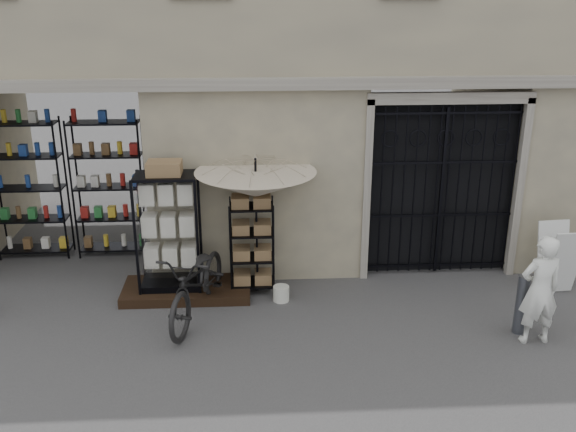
{
  "coord_description": "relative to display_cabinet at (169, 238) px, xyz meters",
  "views": [
    {
      "loc": [
        -1.33,
        -7.67,
        4.68
      ],
      "look_at": [
        -0.8,
        1.4,
        1.35
      ],
      "focal_mm": 40.0,
      "sensor_mm": 36.0,
      "label": 1
    }
  ],
  "objects": [
    {
      "name": "iron_gate",
      "position": [
        4.37,
        0.71,
        0.53
      ],
      "size": [
        2.5,
        0.21,
        3.0
      ],
      "color": "black",
      "rests_on": "ground"
    },
    {
      "name": "shopkeeper",
      "position": [
        5.13,
        -1.71,
        -0.97
      ],
      "size": [
        0.7,
        1.61,
        0.37
      ],
      "primitive_type": "imported",
      "rotation": [
        0.0,
        0.0,
        3.23
      ],
      "color": "white",
      "rests_on": "ground"
    },
    {
      "name": "market_umbrella",
      "position": [
        1.35,
        0.07,
        0.92
      ],
      "size": [
        1.64,
        1.68,
        2.64
      ],
      "rotation": [
        0.0,
        0.0,
        -0.02
      ],
      "color": "black",
      "rests_on": "ground"
    },
    {
      "name": "ground",
      "position": [
        2.62,
        -1.57,
        -0.97
      ],
      "size": [
        80.0,
        80.0,
        0.0
      ],
      "primitive_type": "plane",
      "color": "black",
      "rests_on": "ground"
    },
    {
      "name": "display_cabinet",
      "position": [
        0.0,
        0.0,
        0.0
      ],
      "size": [
        1.06,
        0.85,
        1.98
      ],
      "rotation": [
        0.0,
        0.0,
        0.36
      ],
      "color": "black",
      "rests_on": "step_platform"
    },
    {
      "name": "step_platform",
      "position": [
        0.22,
        -0.02,
        -0.9
      ],
      "size": [
        2.0,
        0.9,
        0.15
      ],
      "primitive_type": "cube",
      "color": "black",
      "rests_on": "ground"
    },
    {
      "name": "easel_sign",
      "position": [
        6.11,
        -0.23,
        -0.41
      ],
      "size": [
        0.56,
        0.63,
        1.09
      ],
      "rotation": [
        0.0,
        0.0,
        0.08
      ],
      "color": "silver",
      "rests_on": "ground"
    },
    {
      "name": "wire_rack",
      "position": [
        1.27,
        0.06,
        -0.23
      ],
      "size": [
        0.72,
        0.55,
        1.52
      ],
      "rotation": [
        0.0,
        0.0,
        0.12
      ],
      "color": "black",
      "rests_on": "ground"
    },
    {
      "name": "white_bucket",
      "position": [
        1.71,
        -0.31,
        -0.85
      ],
      "size": [
        0.26,
        0.26,
        0.24
      ],
      "primitive_type": "cylinder",
      "rotation": [
        0.0,
        0.0,
        0.03
      ],
      "color": "beige",
      "rests_on": "ground"
    },
    {
      "name": "bicycle",
      "position": [
        0.48,
        -0.74,
        -0.97
      ],
      "size": [
        1.01,
        1.28,
        2.13
      ],
      "primitive_type": "imported",
      "rotation": [
        0.0,
        0.0,
        -0.27
      ],
      "color": "black",
      "rests_on": "ground"
    },
    {
      "name": "steel_bollard",
      "position": [
        5.02,
        -1.47,
        -0.54
      ],
      "size": [
        0.19,
        0.19,
        0.87
      ],
      "primitive_type": "cylinder",
      "rotation": [
        0.0,
        0.0,
        -0.18
      ],
      "color": "#565A64",
      "rests_on": "ground"
    },
    {
      "name": "shop_shelving",
      "position": [
        -1.93,
        1.73,
        0.28
      ],
      "size": [
        2.7,
        0.5,
        2.5
      ],
      "primitive_type": "cube",
      "color": "black",
      "rests_on": "ground"
    },
    {
      "name": "shop_recess",
      "position": [
        -1.88,
        1.23,
        0.53
      ],
      "size": [
        3.0,
        1.7,
        3.0
      ],
      "primitive_type": "cube",
      "color": "black",
      "rests_on": "ground"
    }
  ]
}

